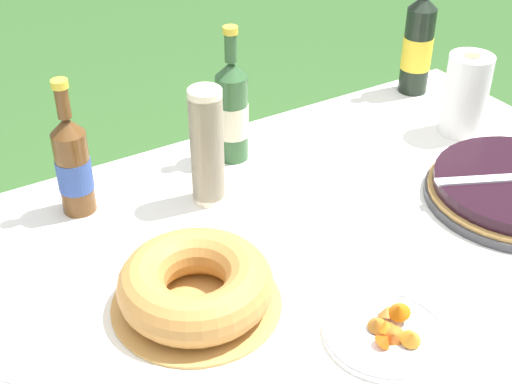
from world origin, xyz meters
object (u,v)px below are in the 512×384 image
object	(u,v)px
cup_stack	(207,147)
juice_bottle_red	(418,45)
cider_bottle_amber	(73,165)
snack_plate_near	(387,331)
paper_towel_roll	(466,95)
bundt_cake	(196,286)
cider_bottle_green	(232,111)

from	to	relation	value
cup_stack	juice_bottle_red	bearing A→B (deg)	13.92
cider_bottle_amber	snack_plate_near	world-z (taller)	cider_bottle_amber
cider_bottle_amber	juice_bottle_red	size ratio (longest dim) A/B	0.85
cider_bottle_amber	snack_plate_near	size ratio (longest dim) A/B	1.40
juice_bottle_red	paper_towel_roll	distance (m)	0.25
bundt_cake	snack_plate_near	bearing A→B (deg)	-44.49
juice_bottle_red	snack_plate_near	bearing A→B (deg)	-133.94
snack_plate_near	bundt_cake	bearing A→B (deg)	135.51
juice_bottle_red	paper_towel_roll	size ratio (longest dim) A/B	1.71
cider_bottle_amber	paper_towel_roll	bearing A→B (deg)	-10.13
cup_stack	snack_plate_near	world-z (taller)	cup_stack
bundt_cake	cider_bottle_green	distance (m)	0.53
snack_plate_near	paper_towel_roll	world-z (taller)	paper_towel_roll
paper_towel_roll	cup_stack	bearing A→B (deg)	175.09
bundt_cake	cider_bottle_green	bearing A→B (deg)	53.25
bundt_cake	paper_towel_roll	xyz separation A→B (m)	(0.87, 0.23, 0.06)
paper_towel_roll	cider_bottle_amber	bearing A→B (deg)	169.87
cup_stack	cider_bottle_green	size ratio (longest dim) A/B	0.81
snack_plate_near	paper_towel_roll	xyz separation A→B (m)	(0.63, 0.47, 0.09)
cup_stack	cider_bottle_amber	distance (m)	0.28
snack_plate_near	juice_bottle_red	bearing A→B (deg)	46.06
cider_bottle_amber	cider_bottle_green	bearing A→B (deg)	3.00
juice_bottle_red	snack_plate_near	xyz separation A→B (m)	(-0.69, -0.71, -0.13)
snack_plate_near	paper_towel_roll	size ratio (longest dim) A/B	1.04
cup_stack	paper_towel_roll	distance (m)	0.70
juice_bottle_red	bundt_cake	bearing A→B (deg)	-152.95
cup_stack	snack_plate_near	size ratio (longest dim) A/B	1.23
cider_bottle_green	cup_stack	bearing A→B (deg)	-135.77
bundt_cake	juice_bottle_red	distance (m)	1.05
cider_bottle_green	juice_bottle_red	xyz separation A→B (m)	(0.62, 0.06, 0.01)
cup_stack	paper_towel_roll	xyz separation A→B (m)	(0.69, -0.06, -0.03)
cup_stack	snack_plate_near	distance (m)	0.54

